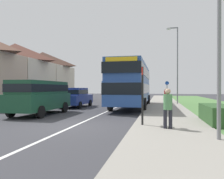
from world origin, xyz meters
TOP-DOWN VIEW (x-y plane):
  - ground_plane at (0.00, 0.00)m, footprint 120.00×120.00m
  - lane_marking_centre at (0.00, 8.00)m, footprint 0.14×60.00m
  - pavement_near_side at (4.20, 6.00)m, footprint 3.20×68.00m
  - roadside_hedge at (6.30, 1.69)m, footprint 1.10×3.11m
  - double_decker_bus at (1.39, 9.91)m, footprint 2.80×11.35m
  - parked_van_dark_green at (-3.71, 3.53)m, footprint 2.11×5.06m
  - parked_car_blue at (-3.61, 9.24)m, footprint 1.98×4.40m
  - pedestrian_at_stop at (4.03, -0.36)m, footprint 0.34×0.34m
  - pedestrian_walking_away at (4.41, 15.79)m, footprint 0.34×0.34m
  - bus_stop_sign at (3.00, 0.29)m, footprint 0.09×0.52m
  - cycle_route_sign at (4.61, 17.08)m, footprint 0.44×0.08m
  - street_lamp_mid at (5.44, 14.18)m, footprint 1.14×0.20m
  - house_terrace_far_side at (-13.42, 14.28)m, footprint 7.66×19.07m

SIDE VIEW (x-z plane):
  - ground_plane at x=0.00m, z-range 0.00..0.00m
  - lane_marking_centre at x=0.00m, z-range 0.00..0.01m
  - pavement_near_side at x=4.20m, z-range 0.00..0.12m
  - roadside_hedge at x=6.30m, z-range 0.00..0.90m
  - parked_car_blue at x=-3.61m, z-range 0.08..1.80m
  - pedestrian_at_stop at x=4.03m, z-range 0.14..1.81m
  - pedestrian_walking_away at x=4.41m, z-range 0.14..1.81m
  - parked_van_dark_green at x=-3.71m, z-range 0.21..2.35m
  - cycle_route_sign at x=4.61m, z-range 0.17..2.69m
  - bus_stop_sign at x=3.00m, z-range 0.24..2.84m
  - double_decker_bus at x=1.39m, z-range 0.29..3.99m
  - house_terrace_far_side at x=-13.42m, z-range 0.00..7.14m
  - street_lamp_mid at x=5.44m, z-range 0.56..8.51m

